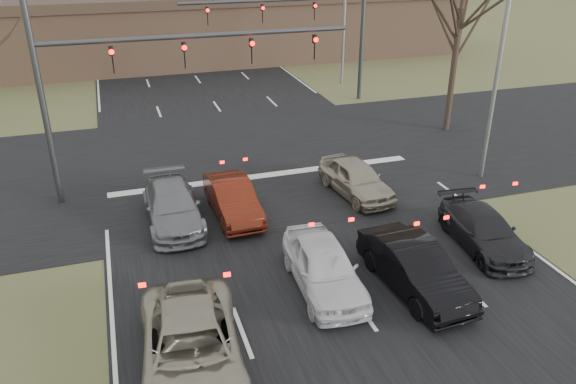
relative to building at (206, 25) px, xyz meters
name	(u,v)px	position (x,y,z in m)	size (l,w,h in m)	color
ground	(411,381)	(-2.00, -38.00, -2.67)	(360.00, 360.00, 0.00)	#4C542D
road_main	(156,21)	(-2.00, 22.00, -2.66)	(14.00, 300.00, 0.02)	black
road_cross	(254,159)	(-2.00, -23.00, -2.65)	(200.00, 14.00, 0.02)	black
building	(206,25)	(0.00, 0.00, 0.00)	(42.40, 10.40, 5.30)	#866148
mast_arm_near	(131,70)	(-7.23, -25.00, 2.41)	(12.12, 0.24, 8.00)	#383A3D
mast_arm_far	(319,20)	(4.18, -15.00, 2.35)	(11.12, 0.24, 8.00)	#383A3D
streetlight_right_near	(498,49)	(6.82, -28.00, 2.92)	(2.34, 0.25, 10.00)	gray
streetlight_right_far	(343,0)	(7.32, -11.00, 2.92)	(2.34, 0.25, 10.00)	gray
car_silver_suv	(191,348)	(-6.99, -36.04, -1.93)	(2.43, 5.26, 1.46)	gray
car_white_sedan	(324,267)	(-2.64, -33.70, -1.92)	(1.77, 4.40, 1.50)	silver
car_black_hatch	(415,268)	(-0.06, -34.59, -1.92)	(1.57, 4.51, 1.49)	black
car_charcoal_sedan	(484,230)	(3.44, -33.08, -2.04)	(1.76, 4.32, 1.25)	black
car_grey_ahead	(172,206)	(-6.44, -28.11, -1.98)	(1.92, 4.72, 1.37)	slate
car_red_ahead	(233,199)	(-4.20, -28.20, -1.98)	(1.45, 4.17, 1.37)	#4F170B
car_silver_ahead	(356,178)	(1.00, -27.93, -1.95)	(1.68, 4.18, 1.42)	#9C957E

